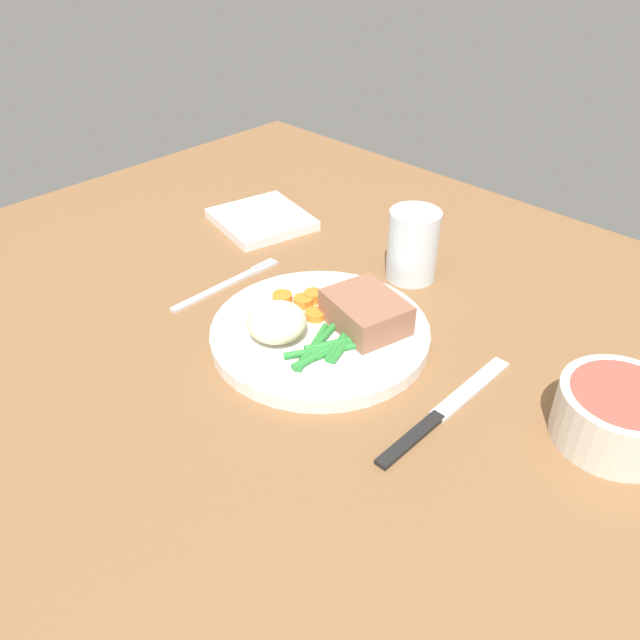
{
  "coord_description": "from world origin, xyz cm",
  "views": [
    {
      "loc": [
        39.88,
        -45.15,
        45.67
      ],
      "look_at": [
        -0.64,
        -3.35,
        4.6
      ],
      "focal_mm": 36.27,
      "sensor_mm": 36.0,
      "label": 1
    }
  ],
  "objects_px": {
    "fork": "(226,285)",
    "water_glass": "(412,250)",
    "salad_bowl": "(619,413)",
    "knife": "(444,412)",
    "meat_portion": "(366,312)",
    "napkin": "(262,219)",
    "dinner_plate": "(320,333)"
  },
  "relations": [
    {
      "from": "salad_bowl",
      "to": "knife",
      "type": "bearing_deg",
      "value": -147.88
    },
    {
      "from": "napkin",
      "to": "water_glass",
      "type": "bearing_deg",
      "value": 7.74
    },
    {
      "from": "napkin",
      "to": "knife",
      "type": "bearing_deg",
      "value": -18.93
    },
    {
      "from": "dinner_plate",
      "to": "salad_bowl",
      "type": "bearing_deg",
      "value": 14.73
    },
    {
      "from": "fork",
      "to": "water_glass",
      "type": "height_order",
      "value": "water_glass"
    },
    {
      "from": "fork",
      "to": "napkin",
      "type": "height_order",
      "value": "napkin"
    },
    {
      "from": "knife",
      "to": "water_glass",
      "type": "xyz_separation_m",
      "value": [
        -0.18,
        0.18,
        0.04
      ]
    },
    {
      "from": "water_glass",
      "to": "salad_bowl",
      "type": "relative_size",
      "value": 0.81
    },
    {
      "from": "knife",
      "to": "napkin",
      "type": "xyz_separation_m",
      "value": [
        -0.43,
        0.15,
        0.0
      ]
    },
    {
      "from": "meat_portion",
      "to": "water_glass",
      "type": "distance_m",
      "value": 0.15
    },
    {
      "from": "meat_portion",
      "to": "napkin",
      "type": "bearing_deg",
      "value": 160.1
    },
    {
      "from": "meat_portion",
      "to": "water_glass",
      "type": "xyz_separation_m",
      "value": [
        -0.04,
        0.14,
        0.01
      ]
    },
    {
      "from": "meat_portion",
      "to": "knife",
      "type": "relative_size",
      "value": 0.43
    },
    {
      "from": "dinner_plate",
      "to": "napkin",
      "type": "relative_size",
      "value": 1.87
    },
    {
      "from": "meat_portion",
      "to": "water_glass",
      "type": "bearing_deg",
      "value": 107.3
    },
    {
      "from": "water_glass",
      "to": "napkin",
      "type": "relative_size",
      "value": 0.7
    },
    {
      "from": "dinner_plate",
      "to": "water_glass",
      "type": "bearing_deg",
      "value": 93.44
    },
    {
      "from": "salad_bowl",
      "to": "water_glass",
      "type": "bearing_deg",
      "value": 162.2
    },
    {
      "from": "salad_bowl",
      "to": "napkin",
      "type": "xyz_separation_m",
      "value": [
        -0.56,
        0.07,
        -0.02
      ]
    },
    {
      "from": "meat_portion",
      "to": "knife",
      "type": "height_order",
      "value": "meat_portion"
    },
    {
      "from": "salad_bowl",
      "to": "napkin",
      "type": "height_order",
      "value": "salad_bowl"
    },
    {
      "from": "dinner_plate",
      "to": "knife",
      "type": "xyz_separation_m",
      "value": [
        0.17,
        -0.0,
        -0.01
      ]
    },
    {
      "from": "water_glass",
      "to": "napkin",
      "type": "distance_m",
      "value": 0.25
    },
    {
      "from": "water_glass",
      "to": "salad_bowl",
      "type": "xyz_separation_m",
      "value": [
        0.31,
        -0.1,
        -0.01
      ]
    },
    {
      "from": "knife",
      "to": "napkin",
      "type": "height_order",
      "value": "napkin"
    },
    {
      "from": "knife",
      "to": "salad_bowl",
      "type": "distance_m",
      "value": 0.16
    },
    {
      "from": "meat_portion",
      "to": "salad_bowl",
      "type": "height_order",
      "value": "salad_bowl"
    },
    {
      "from": "meat_portion",
      "to": "fork",
      "type": "bearing_deg",
      "value": -168.18
    },
    {
      "from": "fork",
      "to": "knife",
      "type": "relative_size",
      "value": 0.81
    },
    {
      "from": "fork",
      "to": "napkin",
      "type": "distance_m",
      "value": 0.18
    },
    {
      "from": "meat_portion",
      "to": "napkin",
      "type": "relative_size",
      "value": 0.67
    },
    {
      "from": "dinner_plate",
      "to": "napkin",
      "type": "distance_m",
      "value": 0.3
    }
  ]
}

